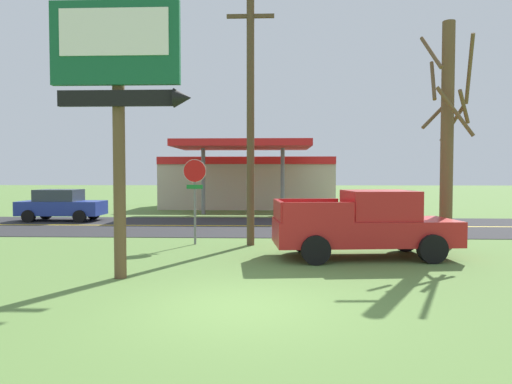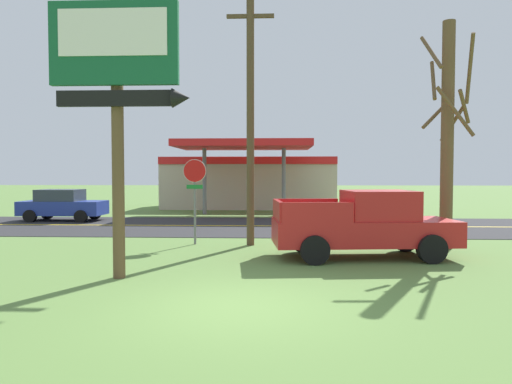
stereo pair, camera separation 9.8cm
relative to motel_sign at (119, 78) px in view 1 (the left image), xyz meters
The scene contains 10 objects.
ground_plane 5.87m from the motel_sign, 36.32° to the right, with size 180.00×180.00×0.00m, color #5B7F3D.
road_asphalt 12.16m from the motel_sign, 75.04° to the left, with size 140.00×8.00×0.02m, color #2B2B2D.
road_centre_line 12.16m from the motel_sign, 75.04° to the left, with size 126.00×0.20×0.01m, color gold.
motel_sign is the anchor object (origin of this frame).
stop_sign 5.97m from the motel_sign, 81.37° to the left, with size 0.80×0.08×2.95m.
utility_pole 5.88m from the motel_sign, 62.20° to the left, with size 1.78×0.26×9.06m.
bare_tree 10.33m from the motel_sign, 27.23° to the left, with size 1.62×1.61×7.35m.
gas_station 23.06m from the motel_sign, 85.80° to the left, with size 12.00×11.50×4.40m.
pickup_red_parked_on_lawn 7.83m from the motel_sign, 25.76° to the left, with size 5.37×2.63×1.96m.
car_blue_near_lane 15.36m from the motel_sign, 120.14° to the left, with size 4.20×2.00×1.64m.
Camera 1 is at (0.62, -8.30, 2.45)m, focal length 32.19 mm.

